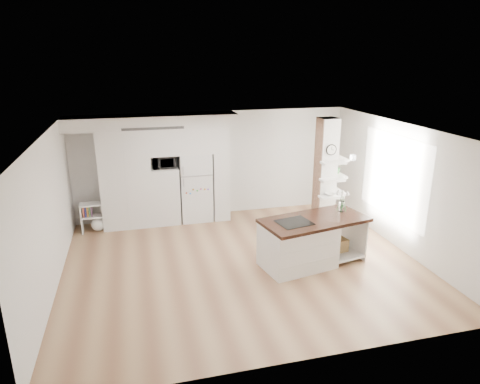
{
  "coord_description": "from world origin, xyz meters",
  "views": [
    {
      "loc": [
        -1.98,
        -7.55,
        4.04
      ],
      "look_at": [
        0.18,
        0.9,
        1.23
      ],
      "focal_mm": 32.0,
      "sensor_mm": 36.0,
      "label": 1
    }
  ],
  "objects_px": {
    "kitchen_island": "(303,242)",
    "floor_plant_a": "(360,239)",
    "refrigerator": "(195,186)",
    "bookshelf": "(95,219)"
  },
  "relations": [
    {
      "from": "kitchen_island",
      "to": "bookshelf",
      "type": "relative_size",
      "value": 3.24
    },
    {
      "from": "refrigerator",
      "to": "kitchen_island",
      "type": "relative_size",
      "value": 0.77
    },
    {
      "from": "bookshelf",
      "to": "floor_plant_a",
      "type": "bearing_deg",
      "value": -25.86
    },
    {
      "from": "refrigerator",
      "to": "floor_plant_a",
      "type": "relative_size",
      "value": 3.73
    },
    {
      "from": "kitchen_island",
      "to": "floor_plant_a",
      "type": "height_order",
      "value": "kitchen_island"
    },
    {
      "from": "refrigerator",
      "to": "floor_plant_a",
      "type": "height_order",
      "value": "refrigerator"
    },
    {
      "from": "bookshelf",
      "to": "floor_plant_a",
      "type": "height_order",
      "value": "bookshelf"
    },
    {
      "from": "kitchen_island",
      "to": "bookshelf",
      "type": "xyz_separation_m",
      "value": [
        -4.13,
        2.85,
        -0.19
      ]
    },
    {
      "from": "refrigerator",
      "to": "kitchen_island",
      "type": "height_order",
      "value": "refrigerator"
    },
    {
      "from": "refrigerator",
      "to": "bookshelf",
      "type": "distance_m",
      "value": 2.52
    }
  ]
}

